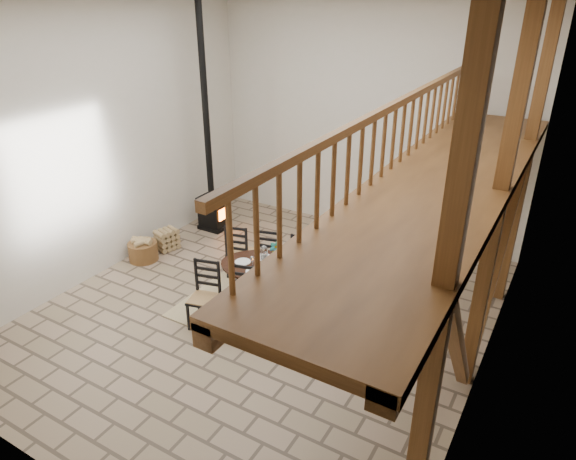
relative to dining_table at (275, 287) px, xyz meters
The scene contains 7 objects.
ground 0.45m from the dining_table, 110.92° to the right, with size 8.00×8.00×0.00m, color #8E755E.
room_shell 2.85m from the dining_table, ahead, with size 7.02×8.02×5.01m.
rug 0.38m from the dining_table, 75.43° to the right, with size 3.00×2.50×0.02m, color tan.
dining_table is the anchor object (origin of this frame).
wood_stove 3.60m from the dining_table, 145.67° to the left, with size 0.59×0.46×5.00m.
log_basket 3.21m from the dining_table, behind, with size 0.59×0.59×0.48m.
log_stack 3.18m from the dining_table, 167.90° to the left, with size 0.44×0.53×0.46m.
Camera 1 is at (4.08, -6.20, 5.08)m, focal length 32.00 mm.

